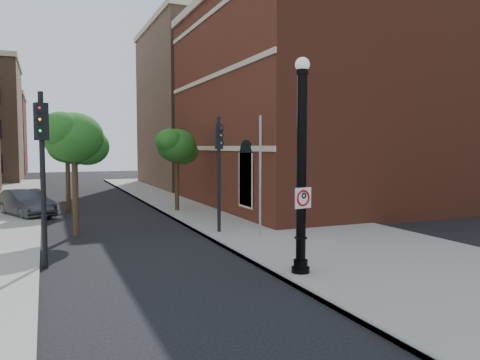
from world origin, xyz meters
name	(u,v)px	position (x,y,z in m)	size (l,w,h in m)	color
ground	(208,287)	(0.00, 0.00, 0.00)	(120.00, 120.00, 0.00)	black
sidewalk_right	(257,217)	(6.00, 10.00, 0.06)	(8.00, 60.00, 0.12)	gray
curb_edge	(181,222)	(2.05, 10.00, 0.07)	(0.10, 60.00, 0.14)	gray
brick_wall_building	(370,106)	(16.00, 14.00, 6.26)	(22.30, 16.30, 12.50)	brown
bg_building_tan_b	(264,111)	(16.00, 30.00, 7.00)	(22.00, 14.00, 14.00)	#876449
lamppost	(301,177)	(2.66, -0.08, 2.76)	(0.51, 0.51, 5.98)	black
no_parking_sign	(303,198)	(2.63, -0.23, 2.21)	(0.56, 0.14, 0.56)	white
parked_car	(26,203)	(-4.72, 15.09, 0.70)	(1.48, 4.24, 1.40)	#2D2D32
traffic_signal_left	(42,150)	(-3.84, 3.55, 3.48)	(0.42, 0.46, 5.17)	black
traffic_signal_right	(219,156)	(2.74, 6.62, 3.22)	(0.35, 0.41, 4.78)	black
utility_pole	(260,177)	(3.95, 5.29, 2.39)	(0.10, 0.10, 4.79)	#999999
street_tree_a	(75,139)	(-2.64, 8.62, 3.90)	(2.74, 2.48, 4.94)	#312113
street_tree_b	(68,148)	(-2.58, 16.21, 3.53)	(2.49, 2.25, 4.49)	#312113
street_tree_c	(177,147)	(2.89, 13.68, 3.59)	(2.53, 2.29, 4.56)	#312113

